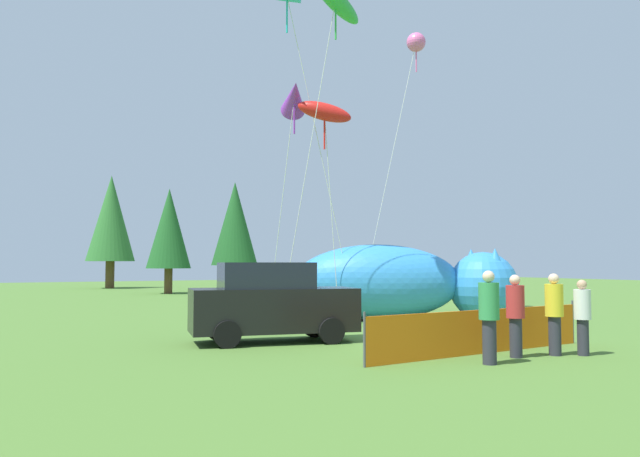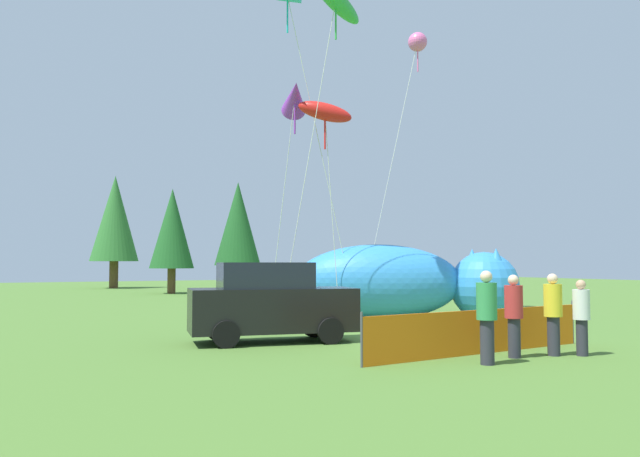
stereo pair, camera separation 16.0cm
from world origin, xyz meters
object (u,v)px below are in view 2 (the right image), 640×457
at_px(parked_car, 271,303).
at_px(inflatable_cat, 401,285).
at_px(folding_chair, 499,312).
at_px(spectator_in_green_shirt, 553,311).
at_px(kite_red_lizard, 325,113).
at_px(kite_pink_octopus, 417,44).
at_px(spectator_in_blue_shirt, 581,314).
at_px(kite_purple_delta, 295,97).
at_px(spectator_in_black_shirt, 514,312).
at_px(spectator_in_white_shirt, 487,313).
at_px(kite_green_fish, 336,1).
at_px(kite_teal_diamond, 289,5).

distance_m(parked_car, inflatable_cat, 7.60).
relative_size(parked_car, folding_chair, 4.85).
height_order(spectator_in_green_shirt, kite_red_lizard, kite_red_lizard).
height_order(folding_chair, inflatable_cat, inflatable_cat).
distance_m(parked_car, spectator_in_green_shirt, 6.90).
xyz_separation_m(kite_red_lizard, kite_pink_octopus, (5.90, 2.57, 4.22)).
distance_m(spectator_in_blue_shirt, kite_purple_delta, 12.13).
bearing_deg(kite_pink_octopus, kite_purple_delta, -164.24).
bearing_deg(spectator_in_green_shirt, spectator_in_black_shirt, 169.65).
distance_m(kite_purple_delta, kite_pink_octopus, 7.88).
relative_size(inflatable_cat, spectator_in_green_shirt, 4.32).
height_order(parked_car, kite_pink_octopus, kite_pink_octopus).
distance_m(parked_car, spectator_in_white_shirt, 5.89).
distance_m(spectator_in_white_shirt, spectator_in_blue_shirt, 2.72).
bearing_deg(kite_pink_octopus, kite_green_fish, -147.78).
xyz_separation_m(folding_chair, kite_red_lizard, (-4.05, 3.94, 6.69)).
height_order(inflatable_cat, kite_purple_delta, kite_purple_delta).
xyz_separation_m(spectator_in_white_shirt, kite_pink_octopus, (7.00, 11.50, 10.41)).
height_order(kite_pink_octopus, kite_teal_diamond, kite_pink_octopus).
height_order(inflatable_cat, spectator_in_black_shirt, inflatable_cat).
distance_m(folding_chair, kite_teal_diamond, 12.58).
relative_size(spectator_in_green_shirt, kite_green_fish, 0.16).
xyz_separation_m(spectator_in_white_shirt, kite_teal_diamond, (0.06, 9.63, 10.03)).
bearing_deg(kite_pink_octopus, spectator_in_green_shirt, -113.22).
relative_size(parked_car, kite_red_lizard, 0.58).
xyz_separation_m(kite_purple_delta, kite_green_fish, (0.48, -2.04, 2.74)).
height_order(spectator_in_black_shirt, kite_teal_diamond, kite_teal_diamond).
bearing_deg(kite_green_fish, parked_car, -145.37).
xyz_separation_m(spectator_in_black_shirt, kite_pink_octopus, (5.84, 11.09, 10.47)).
bearing_deg(inflatable_cat, kite_green_fish, -128.23).
xyz_separation_m(inflatable_cat, spectator_in_green_shirt, (-2.08, -8.73, -0.27)).
height_order(spectator_in_blue_shirt, kite_purple_delta, kite_purple_delta).
xyz_separation_m(parked_car, kite_red_lizard, (3.54, 3.57, 6.20)).
xyz_separation_m(parked_car, inflatable_cat, (6.69, 3.60, 0.24)).
bearing_deg(kite_pink_octopus, kite_red_lizard, -156.44).
relative_size(parked_car, spectator_in_blue_shirt, 2.68).
bearing_deg(kite_purple_delta, spectator_in_blue_shirt, -75.85).
xyz_separation_m(folding_chair, kite_teal_diamond, (-5.09, 4.63, 10.53)).
distance_m(spectator_in_black_shirt, spectator_in_white_shirt, 1.23).
bearing_deg(parked_car, kite_teal_diamond, 71.29).
height_order(kite_pink_octopus, kite_green_fish, kite_pink_octopus).
relative_size(spectator_in_white_shirt, kite_pink_octopus, 0.16).
bearing_deg(folding_chair, spectator_in_blue_shirt, -80.93).
bearing_deg(parked_car, kite_purple_delta, 69.07).
height_order(inflatable_cat, spectator_in_blue_shirt, inflatable_cat).
xyz_separation_m(spectator_in_black_shirt, spectator_in_white_shirt, (-1.16, -0.41, 0.05)).
xyz_separation_m(folding_chair, spectator_in_blue_shirt, (-2.43, -5.07, 0.38)).
relative_size(kite_green_fish, kite_teal_diamond, 0.97).
distance_m(folding_chair, kite_green_fish, 11.23).
distance_m(kite_red_lizard, kite_pink_octopus, 7.70).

